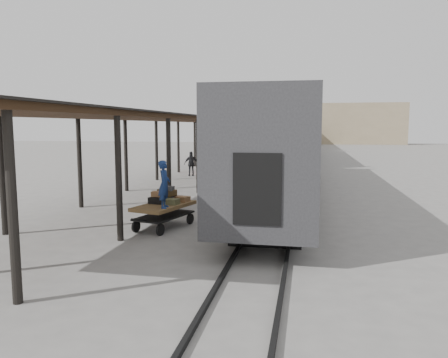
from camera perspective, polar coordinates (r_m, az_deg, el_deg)
name	(u,v)px	position (r m, az deg, el deg)	size (l,w,h in m)	color
ground	(180,228)	(15.67, -5.80, -6.37)	(160.00, 160.00, 0.00)	slate
train	(297,134)	(48.42, 9.46, 5.80)	(3.45, 76.01, 4.01)	silver
canopy	(220,121)	(39.38, -0.59, 7.55)	(4.90, 64.30, 4.15)	#422B19
rails	(296,158)	(48.75, 9.41, 2.71)	(1.54, 150.00, 0.12)	black
building_far	(356,124)	(93.10, 16.89, 6.92)	(18.00, 10.00, 8.00)	tan
building_left	(242,128)	(97.67, 2.38, 6.61)	(12.00, 8.00, 6.00)	tan
baggage_cart	(164,210)	(15.57, -7.85, -4.04)	(1.86, 2.65, 0.86)	brown
suitcase_stack	(167,197)	(15.85, -7.43, -2.32)	(1.37, 1.13, 0.58)	#39393B
luggage_tug	(209,164)	(34.15, -1.96, 1.96)	(1.40, 1.77, 1.37)	maroon
porter	(164,184)	(14.72, -7.80, -0.69)	(0.58, 0.38, 1.60)	navy
pedestrian	(191,164)	(31.47, -4.28, 1.99)	(1.04, 0.43, 1.77)	black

